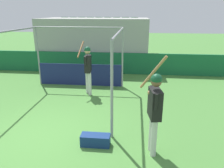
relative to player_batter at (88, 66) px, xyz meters
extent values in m
plane|color=#477F38|center=(-0.57, -3.20, -1.14)|extent=(60.00, 60.00, 0.00)
cube|color=#196038|center=(-0.57, 3.11, -0.59)|extent=(24.00, 0.12, 1.09)
cube|color=#9E9E99|center=(-0.57, 4.77, 0.23)|extent=(5.95, 3.20, 2.74)
cube|color=#195B33|center=(-2.77, 3.57, 0.00)|extent=(0.45, 0.40, 0.10)
cube|color=#195B33|center=(-2.77, 3.75, 0.23)|extent=(0.45, 0.06, 0.40)
cube|color=#195B33|center=(-2.22, 3.57, 0.00)|extent=(0.45, 0.40, 0.10)
cube|color=#195B33|center=(-2.22, 3.75, 0.23)|extent=(0.45, 0.06, 0.40)
cube|color=#195B33|center=(-1.67, 3.57, 0.00)|extent=(0.45, 0.40, 0.10)
cube|color=#195B33|center=(-1.67, 3.75, 0.23)|extent=(0.45, 0.06, 0.40)
cube|color=#195B33|center=(-1.12, 3.57, 0.00)|extent=(0.45, 0.40, 0.10)
cube|color=#195B33|center=(-1.12, 3.75, 0.23)|extent=(0.45, 0.06, 0.40)
cube|color=#195B33|center=(-0.57, 3.57, 0.00)|extent=(0.45, 0.40, 0.10)
cube|color=#195B33|center=(-0.57, 3.75, 0.23)|extent=(0.45, 0.06, 0.40)
cube|color=#195B33|center=(-0.02, 3.57, 0.00)|extent=(0.45, 0.40, 0.10)
cube|color=#195B33|center=(-0.02, 3.75, 0.23)|extent=(0.45, 0.06, 0.40)
cube|color=#195B33|center=(0.53, 3.57, 0.00)|extent=(0.45, 0.40, 0.10)
cube|color=#195B33|center=(0.53, 3.75, 0.23)|extent=(0.45, 0.06, 0.40)
cube|color=#195B33|center=(1.08, 3.57, 0.00)|extent=(0.45, 0.40, 0.10)
cube|color=#195B33|center=(1.08, 3.75, 0.23)|extent=(0.45, 0.06, 0.40)
cube|color=#195B33|center=(1.63, 3.57, 0.00)|extent=(0.45, 0.40, 0.10)
cube|color=#195B33|center=(1.63, 3.75, 0.23)|extent=(0.45, 0.06, 0.40)
cube|color=#195B33|center=(-2.77, 4.37, 0.40)|extent=(0.45, 0.40, 0.10)
cube|color=#195B33|center=(-2.77, 4.55, 0.63)|extent=(0.45, 0.06, 0.40)
cube|color=#195B33|center=(-2.22, 4.37, 0.40)|extent=(0.45, 0.40, 0.10)
cube|color=#195B33|center=(-2.22, 4.55, 0.63)|extent=(0.45, 0.06, 0.40)
cube|color=#195B33|center=(-1.67, 4.37, 0.40)|extent=(0.45, 0.40, 0.10)
cube|color=#195B33|center=(-1.67, 4.55, 0.63)|extent=(0.45, 0.06, 0.40)
cube|color=#195B33|center=(-1.12, 4.37, 0.40)|extent=(0.45, 0.40, 0.10)
cube|color=#195B33|center=(-1.12, 4.55, 0.63)|extent=(0.45, 0.06, 0.40)
cube|color=#195B33|center=(-0.57, 4.37, 0.40)|extent=(0.45, 0.40, 0.10)
cube|color=#195B33|center=(-0.57, 4.55, 0.63)|extent=(0.45, 0.06, 0.40)
cube|color=#195B33|center=(-0.02, 4.37, 0.40)|extent=(0.45, 0.40, 0.10)
cube|color=#195B33|center=(-0.02, 4.55, 0.63)|extent=(0.45, 0.06, 0.40)
cube|color=#195B33|center=(0.53, 4.37, 0.40)|extent=(0.45, 0.40, 0.10)
cube|color=#195B33|center=(0.53, 4.55, 0.63)|extent=(0.45, 0.06, 0.40)
cube|color=#195B33|center=(1.08, 4.37, 0.40)|extent=(0.45, 0.40, 0.10)
cube|color=#195B33|center=(1.08, 4.55, 0.63)|extent=(0.45, 0.06, 0.40)
cube|color=#195B33|center=(1.63, 4.37, 0.40)|extent=(0.45, 0.40, 0.10)
cube|color=#195B33|center=(1.63, 4.55, 0.63)|extent=(0.45, 0.06, 0.40)
cube|color=#195B33|center=(-2.77, 5.17, 0.80)|extent=(0.45, 0.40, 0.10)
cube|color=#195B33|center=(-2.77, 5.35, 1.03)|extent=(0.45, 0.06, 0.40)
cube|color=#195B33|center=(-2.22, 5.17, 0.80)|extent=(0.45, 0.40, 0.10)
cube|color=#195B33|center=(-2.22, 5.35, 1.03)|extent=(0.45, 0.06, 0.40)
cube|color=#195B33|center=(-1.67, 5.17, 0.80)|extent=(0.45, 0.40, 0.10)
cube|color=#195B33|center=(-1.67, 5.35, 1.03)|extent=(0.45, 0.06, 0.40)
cube|color=#195B33|center=(-1.12, 5.17, 0.80)|extent=(0.45, 0.40, 0.10)
cube|color=#195B33|center=(-1.12, 5.35, 1.03)|extent=(0.45, 0.06, 0.40)
cube|color=#195B33|center=(-0.57, 5.17, 0.80)|extent=(0.45, 0.40, 0.10)
cube|color=#195B33|center=(-0.57, 5.35, 1.03)|extent=(0.45, 0.06, 0.40)
cube|color=#195B33|center=(-0.02, 5.17, 0.80)|extent=(0.45, 0.40, 0.10)
cube|color=#195B33|center=(-0.02, 5.35, 1.03)|extent=(0.45, 0.06, 0.40)
cube|color=#195B33|center=(0.53, 5.17, 0.80)|extent=(0.45, 0.40, 0.10)
cube|color=#195B33|center=(0.53, 5.35, 1.03)|extent=(0.45, 0.06, 0.40)
cube|color=#195B33|center=(1.08, 5.17, 0.80)|extent=(0.45, 0.40, 0.10)
cube|color=#195B33|center=(1.08, 5.35, 1.03)|extent=(0.45, 0.06, 0.40)
cube|color=#195B33|center=(1.63, 5.17, 0.80)|extent=(0.45, 0.40, 0.10)
cube|color=#195B33|center=(1.63, 5.35, 1.03)|extent=(0.45, 0.06, 0.40)
cube|color=#195B33|center=(-2.77, 5.97, 1.20)|extent=(0.45, 0.40, 0.10)
cube|color=#195B33|center=(-2.77, 6.15, 1.43)|extent=(0.45, 0.06, 0.40)
cube|color=#195B33|center=(-2.22, 5.97, 1.20)|extent=(0.45, 0.40, 0.10)
cube|color=#195B33|center=(-2.22, 6.15, 1.43)|extent=(0.45, 0.06, 0.40)
cube|color=#195B33|center=(-1.67, 5.97, 1.20)|extent=(0.45, 0.40, 0.10)
cube|color=#195B33|center=(-1.67, 6.15, 1.43)|extent=(0.45, 0.06, 0.40)
cube|color=#195B33|center=(-1.12, 5.97, 1.20)|extent=(0.45, 0.40, 0.10)
cube|color=#195B33|center=(-1.12, 6.15, 1.43)|extent=(0.45, 0.06, 0.40)
cube|color=#195B33|center=(-0.57, 5.97, 1.20)|extent=(0.45, 0.40, 0.10)
cube|color=#195B33|center=(-0.57, 6.15, 1.43)|extent=(0.45, 0.06, 0.40)
cube|color=#195B33|center=(-0.02, 5.97, 1.20)|extent=(0.45, 0.40, 0.10)
cube|color=#195B33|center=(-0.02, 6.15, 1.43)|extent=(0.45, 0.06, 0.40)
cube|color=#195B33|center=(0.53, 5.97, 1.20)|extent=(0.45, 0.40, 0.10)
cube|color=#195B33|center=(0.53, 6.15, 1.43)|extent=(0.45, 0.06, 0.40)
cube|color=#195B33|center=(1.08, 5.97, 1.20)|extent=(0.45, 0.40, 0.10)
cube|color=#195B33|center=(1.08, 6.15, 1.43)|extent=(0.45, 0.06, 0.40)
cube|color=#195B33|center=(1.63, 5.97, 1.20)|extent=(0.45, 0.40, 0.10)
cube|color=#195B33|center=(1.63, 6.15, 1.43)|extent=(0.45, 0.06, 0.40)
cylinder|color=gray|center=(1.25, -3.01, 0.10)|extent=(0.07, 0.07, 2.47)
cylinder|color=gray|center=(-2.40, 1.03, 0.10)|extent=(0.07, 0.07, 2.47)
cylinder|color=gray|center=(1.25, 1.03, 0.10)|extent=(0.07, 0.07, 2.47)
cylinder|color=gray|center=(-2.40, -0.99, 1.33)|extent=(0.06, 4.04, 0.06)
cylinder|color=gray|center=(1.25, -0.99, 1.33)|extent=(0.06, 4.04, 0.06)
cylinder|color=gray|center=(-0.58, 1.03, 1.33)|extent=(3.65, 0.06, 0.06)
cube|color=navy|center=(-0.58, 1.01, -0.66)|extent=(3.58, 0.03, 0.95)
cylinder|color=silver|center=(0.08, -0.10, -0.69)|extent=(0.14, 0.14, 0.89)
cylinder|color=silver|center=(-0.06, 0.09, -0.69)|extent=(0.14, 0.14, 0.89)
cube|color=black|center=(0.01, -0.01, 0.07)|extent=(0.25, 0.47, 0.63)
sphere|color=tan|center=(0.01, -0.01, 0.55)|extent=(0.22, 0.22, 0.22)
sphere|color=#144C2D|center=(0.01, -0.01, 0.60)|extent=(0.23, 0.23, 0.23)
cylinder|color=black|center=(-0.01, -0.25, 0.21)|extent=(0.08, 0.08, 0.35)
cylinder|color=black|center=(-0.05, 0.23, 0.21)|extent=(0.08, 0.08, 0.35)
cylinder|color=brown|center=(-0.31, 0.24, 0.58)|extent=(0.13, 0.74, 0.54)
sphere|color=brown|center=(0.04, 0.20, 0.33)|extent=(0.08, 0.08, 0.08)
cylinder|color=silver|center=(2.25, -3.68, -0.69)|extent=(0.15, 0.15, 0.90)
cylinder|color=silver|center=(2.22, -3.46, -0.69)|extent=(0.15, 0.15, 0.90)
cube|color=black|center=(2.23, -3.57, 0.08)|extent=(0.29, 0.51, 0.64)
sphere|color=brown|center=(2.23, -3.57, 0.57)|extent=(0.22, 0.22, 0.22)
sphere|color=#144C2D|center=(2.23, -3.57, 0.62)|extent=(0.24, 0.24, 0.24)
cylinder|color=black|center=(2.23, -3.82, 0.22)|extent=(0.08, 0.08, 0.35)
cylinder|color=black|center=(2.16, -3.33, 0.22)|extent=(0.08, 0.08, 0.35)
cylinder|color=#AD7F4C|center=(2.19, -3.19, 0.66)|extent=(0.58, 0.23, 0.80)
sphere|color=#AD7F4C|center=(2.11, -3.44, 0.28)|extent=(0.08, 0.08, 0.08)
cube|color=navy|center=(0.90, -3.43, -1.00)|extent=(0.70, 0.28, 0.28)
camera|label=1|loc=(1.79, -7.90, 1.93)|focal=35.00mm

